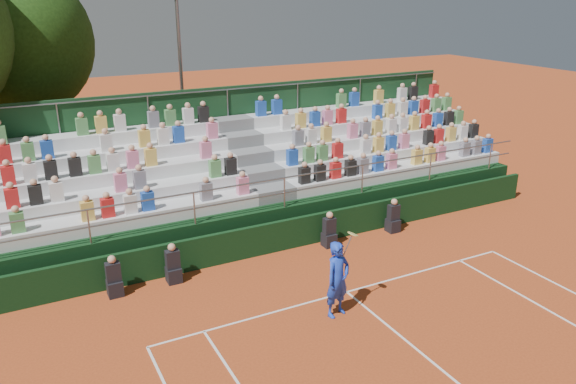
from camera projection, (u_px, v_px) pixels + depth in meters
ground at (347, 292)px, 15.36m from camera, size 90.00×90.00×0.00m
courtside_wall at (292, 233)px, 17.86m from camera, size 20.00×0.15×1.00m
line_officials at (263, 247)px, 16.96m from camera, size 9.70×0.40×1.19m
grandstand at (251, 186)px, 20.37m from camera, size 20.00×5.20×4.40m
tennis_player at (338, 279)px, 13.98m from camera, size 0.95×0.65×2.22m
tree_east at (14, 42)px, 22.29m from camera, size 6.15×6.15×8.95m
floodlight_mast at (181, 67)px, 24.58m from camera, size 0.60×0.25×7.92m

